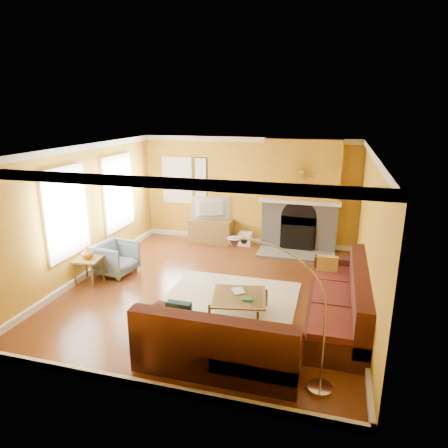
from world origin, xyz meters
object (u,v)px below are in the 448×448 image
(media_console, at_px, (211,231))
(side_table, at_px, (89,271))
(coffee_table, at_px, (239,305))
(armchair, at_px, (116,258))
(sectional_sofa, at_px, (268,297))
(arc_lamp, at_px, (282,317))

(media_console, xyz_separation_m, side_table, (-1.57, -3.13, -0.04))
(coffee_table, relative_size, armchair, 1.18)
(coffee_table, distance_m, armchair, 3.09)
(armchair, distance_m, side_table, 0.66)
(media_console, bearing_deg, sectional_sofa, -59.90)
(sectional_sofa, bearing_deg, coffee_table, 168.33)
(armchair, relative_size, arc_lamp, 0.40)
(armchair, bearing_deg, side_table, 165.54)
(coffee_table, xyz_separation_m, media_console, (-1.61, 3.53, 0.13))
(side_table, xyz_separation_m, arc_lamp, (4.08, -1.98, 0.68))
(media_console, distance_m, arc_lamp, 5.73)
(arc_lamp, bearing_deg, sectional_sofa, 105.35)
(sectional_sofa, bearing_deg, arc_lamp, -74.65)
(coffee_table, bearing_deg, arc_lamp, -60.08)
(armchair, relative_size, side_table, 1.41)
(sectional_sofa, relative_size, coffee_table, 3.99)
(armchair, bearing_deg, arc_lamp, -115.43)
(media_console, xyz_separation_m, arc_lamp, (2.51, -5.11, 0.65))
(armchair, xyz_separation_m, side_table, (-0.26, -0.60, -0.08))
(coffee_table, relative_size, media_console, 0.81)
(side_table, bearing_deg, sectional_sofa, -7.86)
(side_table, distance_m, arc_lamp, 4.59)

